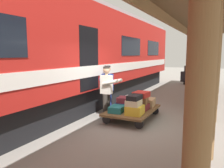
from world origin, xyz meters
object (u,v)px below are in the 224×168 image
suitcase_tan_vintage (147,102)px  porter_in_overalls (107,88)px  train_car (53,55)px  suitcase_black_hardshell (135,97)px  suitcase_maroon_trunk (141,107)px  suitcase_teal_softside (117,109)px  suitcase_yellow_case (135,110)px  suitcase_brown_leather (142,100)px  suitcase_red_plastic (141,94)px  porter_by_door (107,90)px  baggage_tug (193,75)px  suitcase_cream_canvas (134,103)px  luggage_cart (133,110)px  suitcase_navy_fabric (124,105)px  suitcase_burgundy_valise (124,100)px  suitcase_gray_aluminum (131,101)px

suitcase_tan_vintage → porter_in_overalls: bearing=14.8°
train_car → suitcase_black_hardshell: train_car is taller
train_car → suitcase_maroon_trunk: train_car is taller
suitcase_teal_softside → suitcase_yellow_case: suitcase_yellow_case is taller
suitcase_yellow_case → train_car: bearing=-0.3°
suitcase_brown_leather → suitcase_red_plastic: suitcase_red_plastic is taller
porter_by_door → train_car: bearing=8.0°
suitcase_maroon_trunk → baggage_tug: baggage_tug is taller
suitcase_red_plastic → baggage_tug: (-0.47, -9.80, -0.20)m
suitcase_cream_canvas → baggage_tug: size_ratio=0.25×
train_car → suitcase_maroon_trunk: bearing=-169.6°
suitcase_maroon_trunk → porter_by_door: porter_by_door is taller
train_car → suitcase_brown_leather: train_car is taller
suitcase_maroon_trunk → suitcase_brown_leather: bearing=-104.2°
suitcase_yellow_case → suitcase_maroon_trunk: suitcase_yellow_case is taller
luggage_cart → porter_by_door: 1.06m
baggage_tug → suitcase_teal_softside: bearing=84.2°
suitcase_navy_fabric → porter_in_overalls: porter_in_overalls is taller
suitcase_yellow_case → suitcase_red_plastic: size_ratio=1.03×
suitcase_cream_canvas → porter_by_door: porter_by_door is taller
baggage_tug → luggage_cart: bearing=85.6°
train_car → suitcase_tan_vintage: bearing=-159.5°
train_car → suitcase_navy_fabric: 3.02m
suitcase_tan_vintage → suitcase_teal_softside: bearing=63.1°
porter_in_overalls → luggage_cart: bearing=167.9°
suitcase_tan_vintage → suitcase_burgundy_valise: 0.82m
suitcase_tan_vintage → suitcase_yellow_case: size_ratio=1.07×
suitcase_black_hardshell → porter_by_door: size_ratio=0.32×
luggage_cart → suitcase_burgundy_valise: suitcase_burgundy_valise is taller
suitcase_gray_aluminum → suitcase_black_hardshell: size_ratio=1.10×
suitcase_navy_fabric → porter_by_door: size_ratio=0.31×
suitcase_cream_canvas → suitcase_black_hardshell: 0.16m
suitcase_tan_vintage → suitcase_yellow_case: bearing=90.0°
suitcase_yellow_case → baggage_tug: (-0.46, -10.39, 0.17)m
suitcase_yellow_case → suitcase_brown_leather: 0.64m
suitcase_gray_aluminum → baggage_tug: size_ratio=0.31×
suitcase_tan_vintage → suitcase_cream_canvas: bearing=88.3°
suitcase_tan_vintage → suitcase_cream_canvas: (0.04, 1.17, 0.21)m
suitcase_black_hardshell → suitcase_brown_leather: bearing=-93.1°
suitcase_teal_softside → suitcase_maroon_trunk: size_ratio=0.98×
luggage_cart → baggage_tug: (-0.76, -9.81, 0.34)m
suitcase_tan_vintage → suitcase_gray_aluminum: bearing=0.0°
suitcase_teal_softside → suitcase_black_hardshell: 0.70m
suitcase_brown_leather → suitcase_burgundy_valise: 0.61m
suitcase_red_plastic → porter_by_door: (1.08, 0.29, 0.09)m
suitcase_red_plastic → suitcase_yellow_case: bearing=90.8°
suitcase_tan_vintage → suitcase_black_hardshell: 1.20m
luggage_cart → porter_by_door: bearing=19.8°
train_car → suitcase_gray_aluminum: (-2.48, -1.14, -1.59)m
suitcase_brown_leather → suitcase_gray_aluminum: bearing=-42.2°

